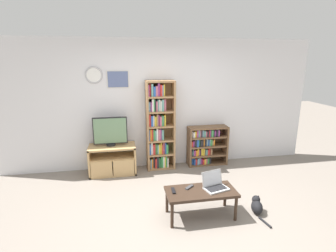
{
  "coord_description": "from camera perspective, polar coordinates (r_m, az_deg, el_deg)",
  "views": [
    {
      "loc": [
        -0.81,
        -3.16,
        2.23
      ],
      "look_at": [
        -0.02,
        1.12,
        1.09
      ],
      "focal_mm": 28.0,
      "sensor_mm": 36.0,
      "label": 1
    }
  ],
  "objects": [
    {
      "name": "ground_plane",
      "position": [
        3.95,
        3.46,
        -19.66
      ],
      "size": [
        18.0,
        18.0,
        0.0
      ],
      "primitive_type": "plane",
      "color": "gray"
    },
    {
      "name": "wall_back",
      "position": [
        5.37,
        -1.71,
        4.75
      ],
      "size": [
        6.41,
        0.09,
        2.6
      ],
      "color": "silver",
      "rests_on": "ground_plane"
    },
    {
      "name": "tv_stand",
      "position": [
        5.3,
        -11.95,
        -7.16
      ],
      "size": [
        0.9,
        0.47,
        0.57
      ],
      "color": "tan",
      "rests_on": "ground_plane"
    },
    {
      "name": "television",
      "position": [
        5.16,
        -12.46,
        -1.16
      ],
      "size": [
        0.65,
        0.18,
        0.56
      ],
      "color": "black",
      "rests_on": "tv_stand"
    },
    {
      "name": "bookshelf_tall",
      "position": [
        5.27,
        -2.04,
        -0.22
      ],
      "size": [
        0.56,
        0.31,
        1.81
      ],
      "color": "#9E754C",
      "rests_on": "ground_plane"
    },
    {
      "name": "bookshelf_short",
      "position": [
        5.63,
        7.99,
        -4.17
      ],
      "size": [
        0.84,
        0.3,
        0.84
      ],
      "color": "brown",
      "rests_on": "ground_plane"
    },
    {
      "name": "coffee_table",
      "position": [
        3.86,
        7.16,
        -14.37
      ],
      "size": [
        0.99,
        0.46,
        0.41
      ],
      "color": "#332319",
      "rests_on": "ground_plane"
    },
    {
      "name": "laptop",
      "position": [
        3.91,
        10.09,
        -12.37
      ],
      "size": [
        0.38,
        0.33,
        0.24
      ],
      "rotation": [
        0.0,
        0.0,
        0.27
      ],
      "color": "#B7BABC",
      "rests_on": "coffee_table"
    },
    {
      "name": "remote_near_laptop",
      "position": [
        3.89,
        4.67,
        -13.12
      ],
      "size": [
        0.15,
        0.14,
        0.02
      ],
      "rotation": [
        0.0,
        0.0,
        2.27
      ],
      "color": "#38383A",
      "rests_on": "coffee_table"
    },
    {
      "name": "remote_far_from_laptop",
      "position": [
        3.79,
        1.18,
        -13.89
      ],
      "size": [
        0.05,
        0.16,
        0.02
      ],
      "rotation": [
        0.0,
        0.0,
        3.09
      ],
      "color": "black",
      "rests_on": "coffee_table"
    },
    {
      "name": "cat",
      "position": [
        4.24,
        18.77,
        -16.14
      ],
      "size": [
        0.21,
        0.51,
        0.26
      ],
      "rotation": [
        0.0,
        0.0,
        -0.22
      ],
      "color": "black",
      "rests_on": "ground_plane"
    }
  ]
}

